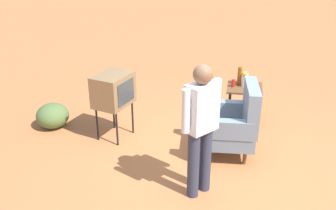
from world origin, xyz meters
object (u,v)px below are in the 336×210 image
at_px(side_table, 244,93).
at_px(bottle_tall_amber, 240,76).
at_px(bottle_short_clear, 246,79).
at_px(flower_vase, 245,78).
at_px(soda_can_blue, 257,88).
at_px(tv_on_stand, 113,90).
at_px(soda_can_red, 233,83).
at_px(person_standing, 201,124).
at_px(armchair, 234,122).

xyz_separation_m(side_table, bottle_tall_amber, (-0.10, -0.10, 0.25)).
height_order(bottle_short_clear, flower_vase, flower_vase).
bearing_deg(flower_vase, soda_can_blue, 47.11).
relative_size(tv_on_stand, soda_can_blue, 8.44).
xyz_separation_m(soda_can_red, bottle_short_clear, (-0.15, 0.19, 0.04)).
distance_m(person_standing, flower_vase, 2.08).
xyz_separation_m(bottle_tall_amber, flower_vase, (0.08, 0.08, -0.00)).
bearing_deg(bottle_tall_amber, soda_can_blue, 46.54).
xyz_separation_m(tv_on_stand, flower_vase, (-0.88, 1.92, 0.02)).
height_order(person_standing, soda_can_blue, person_standing).
xyz_separation_m(soda_can_red, flower_vase, (-0.04, 0.17, 0.09)).
bearing_deg(flower_vase, bottle_short_clear, 169.21).
xyz_separation_m(side_table, person_standing, (2.01, -0.48, 0.38)).
distance_m(bottle_tall_amber, flower_vase, 0.12).
relative_size(soda_can_red, bottle_tall_amber, 0.41).
xyz_separation_m(person_standing, bottle_tall_amber, (-2.11, 0.38, -0.13)).
bearing_deg(soda_can_blue, armchair, -20.43).
bearing_deg(armchair, tv_on_stand, -94.64).
relative_size(side_table, bottle_short_clear, 3.28).
bearing_deg(armchair, flower_vase, 173.77).
bearing_deg(flower_vase, side_table, 36.83).
xyz_separation_m(soda_can_blue, soda_can_red, (-0.14, -0.37, 0.00)).
bearing_deg(soda_can_blue, soda_can_red, -111.21).
distance_m(tv_on_stand, person_standing, 1.85).
distance_m(armchair, person_standing, 1.15).
distance_m(soda_can_red, bottle_tall_amber, 0.18).
height_order(side_table, soda_can_red, soda_can_red).
height_order(soda_can_blue, soda_can_red, same).
bearing_deg(flower_vase, soda_can_red, -76.63).
xyz_separation_m(person_standing, soda_can_blue, (-1.84, 0.67, -0.22)).
relative_size(tv_on_stand, flower_vase, 3.89).
height_order(armchair, side_table, armchair).
distance_m(armchair, flower_vase, 1.08).
distance_m(person_standing, soda_can_blue, 1.97).
distance_m(tv_on_stand, soda_can_blue, 2.23).
relative_size(armchair, soda_can_red, 8.69).
relative_size(bottle_short_clear, bottle_tall_amber, 0.67).
xyz_separation_m(armchair, bottle_tall_amber, (-1.11, 0.03, 0.31)).
distance_m(side_table, flower_vase, 0.25).
height_order(person_standing, flower_vase, person_standing).
xyz_separation_m(person_standing, soda_can_red, (-1.98, 0.29, -0.22)).
bearing_deg(side_table, bottle_tall_amber, -136.11).
bearing_deg(flower_vase, person_standing, -12.96).
bearing_deg(person_standing, soda_can_blue, 160.08).
distance_m(tv_on_stand, flower_vase, 2.11).
distance_m(bottle_short_clear, bottle_tall_amber, 0.12).
bearing_deg(armchair, side_table, 172.91).
height_order(armchair, soda_can_red, armchair).
height_order(bottle_short_clear, bottle_tall_amber, bottle_tall_amber).
distance_m(soda_can_blue, soda_can_red, 0.40).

